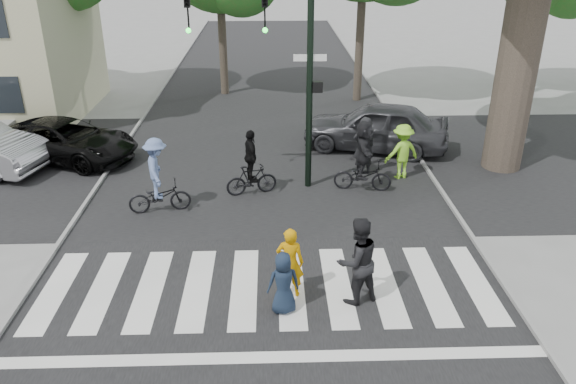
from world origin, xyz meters
name	(u,v)px	position (x,y,z in m)	size (l,w,h in m)	color
ground	(268,316)	(0.00, 0.00, 0.00)	(120.00, 120.00, 0.00)	gray
road_stem	(268,204)	(0.00, 5.00, 0.01)	(10.00, 70.00, 0.01)	black
road_cross	(268,163)	(0.00, 8.00, 0.01)	(70.00, 10.00, 0.01)	black
curb_left	(85,205)	(-5.05, 5.00, 0.05)	(0.10, 70.00, 0.10)	gray
curb_right	(447,200)	(5.05, 5.00, 0.05)	(0.10, 70.00, 0.10)	gray
crosswalk	(268,296)	(0.00, 0.66, 0.01)	(10.00, 3.85, 0.01)	silver
traffic_signal	(279,54)	(0.35, 6.20, 3.90)	(4.45, 0.29, 6.00)	black
pedestrian_woman	(290,262)	(0.47, 0.72, 0.78)	(0.57, 0.37, 1.56)	#C68403
pedestrian_child	(283,283)	(0.32, 0.16, 0.66)	(0.65, 0.42, 1.32)	#172336
pedestrian_adult	(357,261)	(1.80, 0.47, 0.94)	(0.91, 0.71, 1.88)	black
cyclist_left	(158,181)	(-2.90, 4.66, 0.90)	(1.72, 1.16, 2.08)	black
cyclist_mid	(251,169)	(-0.46, 5.69, 0.79)	(1.53, 0.96, 1.93)	black
cyclist_right	(363,160)	(2.76, 5.88, 0.94)	(1.74, 1.61, 2.11)	black
car_suv	(66,140)	(-6.62, 8.61, 0.66)	(2.19, 4.76, 1.32)	black
car_grey	(376,126)	(3.71, 9.23, 0.84)	(1.98, 4.91, 1.67)	#343438
bystander_hivis	(402,152)	(4.07, 6.73, 0.85)	(1.10, 0.63, 1.71)	#8DDE2E
bystander_dark	(364,146)	(2.94, 7.02, 0.93)	(0.68, 0.45, 1.87)	black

